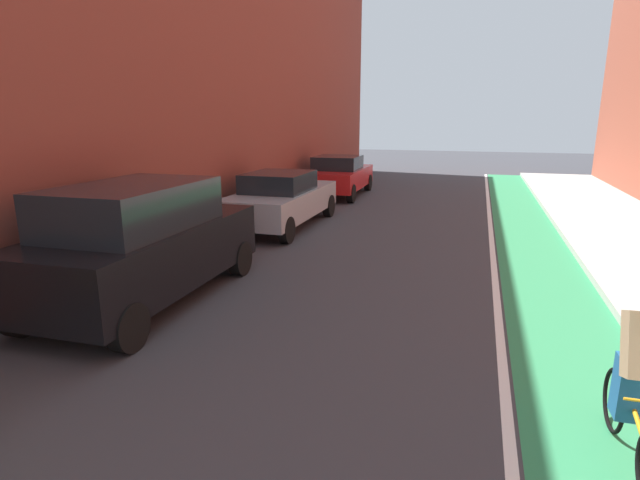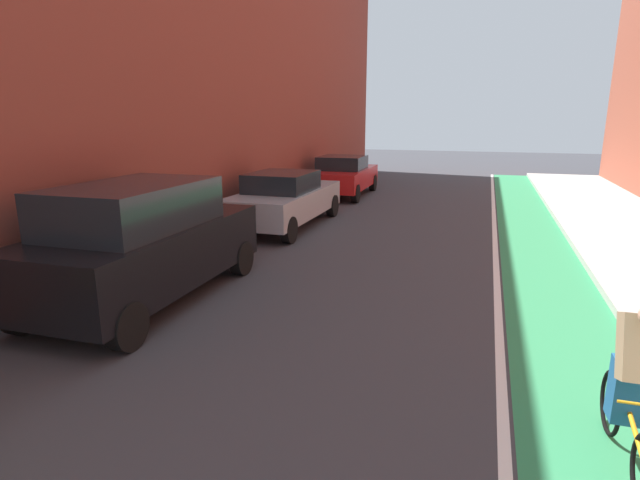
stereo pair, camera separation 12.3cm
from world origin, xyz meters
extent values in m
plane|color=#38383D|center=(0.00, 13.08, 0.00)|extent=(75.17, 75.17, 0.00)
cube|color=#2D8451|center=(3.35, 15.08, 0.00)|extent=(1.60, 34.17, 0.00)
cube|color=white|center=(2.45, 15.08, 0.00)|extent=(0.12, 34.17, 0.00)
cube|color=brown|center=(-5.95, 15.08, 5.21)|extent=(3.00, 34.17, 10.43)
cube|color=black|center=(-3.10, 10.77, 0.80)|extent=(1.99, 4.53, 0.95)
cube|color=black|center=(-3.10, 10.55, 1.60)|extent=(1.73, 2.73, 0.75)
cylinder|color=black|center=(-4.01, 12.45, 0.33)|extent=(0.23, 0.66, 0.66)
cylinder|color=black|center=(-2.26, 12.49, 0.33)|extent=(0.23, 0.66, 0.66)
cylinder|color=black|center=(-3.94, 9.06, 0.33)|extent=(0.23, 0.66, 0.66)
cylinder|color=black|center=(-2.20, 9.09, 0.33)|extent=(0.23, 0.66, 0.66)
cube|color=#9EA0A8|center=(-3.10, 16.85, 0.68)|extent=(1.80, 4.67, 0.70)
cube|color=black|center=(-3.10, 16.62, 1.26)|extent=(1.58, 1.96, 0.55)
cylinder|color=black|center=(-3.91, 18.64, 0.33)|extent=(0.22, 0.66, 0.66)
cylinder|color=black|center=(-2.28, 18.63, 0.33)|extent=(0.22, 0.66, 0.66)
cylinder|color=black|center=(-3.92, 15.08, 0.33)|extent=(0.22, 0.66, 0.66)
cylinder|color=black|center=(-2.30, 15.07, 0.33)|extent=(0.22, 0.66, 0.66)
cube|color=red|center=(-3.10, 22.83, 0.68)|extent=(1.95, 4.32, 0.70)
cube|color=black|center=(-3.10, 22.62, 1.26)|extent=(1.68, 1.83, 0.55)
cylinder|color=black|center=(-3.99, 24.41, 0.33)|extent=(0.23, 0.66, 0.66)
cylinder|color=black|center=(-2.28, 24.44, 0.33)|extent=(0.23, 0.66, 0.66)
cylinder|color=black|center=(-3.92, 21.22, 0.33)|extent=(0.23, 0.66, 0.66)
cylinder|color=black|center=(-2.22, 21.25, 0.33)|extent=(0.23, 0.66, 0.66)
torus|color=black|center=(3.40, 9.07, 0.31)|extent=(0.06, 0.63, 0.63)
cylinder|color=gold|center=(3.42, 8.55, 0.53)|extent=(0.07, 0.96, 0.33)
cylinder|color=gold|center=(3.41, 8.73, 0.61)|extent=(0.04, 0.12, 0.55)
cube|color=#1E598C|center=(3.42, 8.65, 0.68)|extent=(0.29, 0.25, 0.56)
camera|label=1|loc=(1.97, 4.07, 2.99)|focal=28.16mm
camera|label=2|loc=(2.09, 4.11, 2.99)|focal=28.16mm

